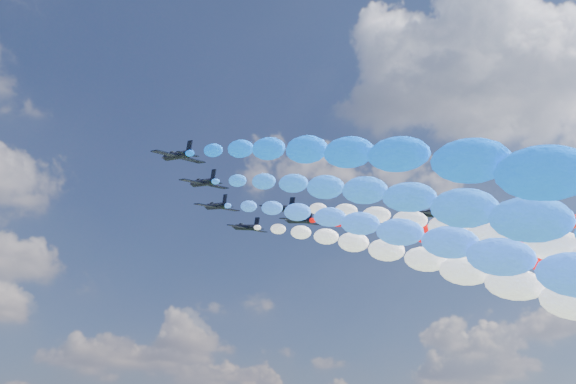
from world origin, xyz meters
TOP-DOWN VIEW (x-y plane):
  - jet_0 at (-26.15, -5.10)m, footprint 8.64×11.56m
  - trail_0 at (-26.15, -58.77)m, footprint 5.56×103.88m
  - jet_1 at (-17.50, 3.31)m, footprint 8.49×11.46m
  - trail_1 at (-17.50, -50.35)m, footprint 5.56×103.88m
  - jet_2 at (-9.95, 13.02)m, footprint 8.92×11.77m
  - trail_2 at (-9.95, -40.65)m, footprint 5.56×103.88m
  - jet_3 at (0.63, 7.75)m, footprint 8.68×11.60m
  - trail_3 at (0.63, -45.91)m, footprint 5.56×103.88m
  - jet_4 at (1.30, 21.45)m, footprint 8.81×11.69m
  - trail_4 at (1.30, -32.22)m, footprint 5.56×103.88m
  - jet_5 at (7.68, 11.79)m, footprint 8.63×11.56m
  - trail_5 at (7.68, -41.87)m, footprint 5.56×103.88m
  - jet_6 at (18.62, 4.33)m, footprint 8.89×11.74m
  - jet_7 at (27.39, -5.69)m, footprint 8.79×11.67m

SIDE VIEW (x-z plane):
  - trail_0 at x=-26.15m, z-range 60.62..106.81m
  - trail_1 at x=-17.50m, z-range 60.62..106.81m
  - trail_2 at x=-9.95m, z-range 60.62..106.81m
  - trail_3 at x=0.63m, z-range 60.62..106.81m
  - trail_4 at x=1.30m, z-range 60.62..106.81m
  - trail_5 at x=7.68m, z-range 60.62..106.81m
  - jet_0 at x=-26.15m, z-range 102.65..107.82m
  - jet_1 at x=-17.50m, z-range 102.65..107.82m
  - jet_2 at x=-9.95m, z-range 102.65..107.82m
  - jet_3 at x=0.63m, z-range 102.65..107.82m
  - jet_4 at x=1.30m, z-range 102.65..107.82m
  - jet_5 at x=7.68m, z-range 102.65..107.82m
  - jet_6 at x=18.62m, z-range 102.65..107.82m
  - jet_7 at x=27.39m, z-range 102.65..107.82m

